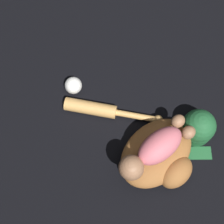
# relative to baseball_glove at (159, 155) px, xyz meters

# --- Properties ---
(ground_plane) EXTENTS (6.00, 6.00, 0.00)m
(ground_plane) POSITION_rel_baseball_glove_xyz_m (-0.05, -0.01, -0.05)
(ground_plane) COLOR black
(baseball_glove) EXTENTS (0.40, 0.36, 0.11)m
(baseball_glove) POSITION_rel_baseball_glove_xyz_m (0.00, 0.00, 0.00)
(baseball_glove) COLOR #935B2D
(baseball_glove) RESTS_ON ground
(baby_figure) EXTENTS (0.33, 0.24, 0.10)m
(baby_figure) POSITION_rel_baseball_glove_xyz_m (0.01, -0.03, 0.10)
(baby_figure) COLOR #D16670
(baby_figure) RESTS_ON baseball_glove
(baseball_bat) EXTENTS (0.12, 0.43, 0.06)m
(baseball_bat) POSITION_rel_baseball_glove_xyz_m (-0.11, -0.29, -0.02)
(baseball_bat) COLOR tan
(baseball_bat) RESTS_ON ground
(baseball) EXTENTS (0.08, 0.08, 0.08)m
(baseball) POSITION_rel_baseball_glove_xyz_m (-0.17, -0.45, -0.02)
(baseball) COLOR white
(baseball) RESTS_ON ground
(baseball_cap) EXTENTS (0.21, 0.17, 0.14)m
(baseball_cap) POSITION_rel_baseball_glove_xyz_m (-0.17, 0.11, 0.00)
(baseball_cap) COLOR #1E562D
(baseball_cap) RESTS_ON ground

